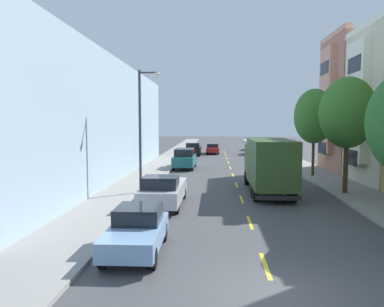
{
  "coord_description": "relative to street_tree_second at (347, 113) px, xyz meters",
  "views": [
    {
      "loc": [
        -1.61,
        -9.3,
        4.41
      ],
      "look_at": [
        -3.84,
        28.32,
        1.28
      ],
      "focal_mm": 34.8,
      "sensor_mm": 36.0,
      "label": 1
    }
  ],
  "objects": [
    {
      "name": "ground_plane",
      "position": [
        -6.4,
        16.32,
        -5.0
      ],
      "size": [
        160.0,
        160.0,
        0.0
      ],
      "primitive_type": "plane",
      "color": "#424244"
    },
    {
      "name": "sidewalk_left",
      "position": [
        -13.5,
        14.32,
        -4.93
      ],
      "size": [
        3.2,
        120.0,
        0.14
      ],
      "primitive_type": "cube",
      "color": "gray",
      "rests_on": "ground_plane"
    },
    {
      "name": "sidewalk_right",
      "position": [
        0.7,
        14.32,
        -4.93
      ],
      "size": [
        3.2,
        120.0,
        0.14
      ],
      "primitive_type": "cube",
      "color": "gray",
      "rests_on": "ground_plane"
    },
    {
      "name": "lane_centerline_dashes",
      "position": [
        -6.4,
        10.82,
        -5.0
      ],
      "size": [
        0.14,
        47.2,
        0.01
      ],
      "color": "yellow",
      "rests_on": "ground_plane"
    },
    {
      "name": "apartment_block_opposite",
      "position": [
        -20.1,
        6.32,
        -0.43
      ],
      "size": [
        10.0,
        36.0,
        9.13
      ],
      "primitive_type": "cube",
      "color": "#9EB7CC",
      "rests_on": "ground_plane"
    },
    {
      "name": "street_tree_second",
      "position": [
        0.0,
        0.0,
        0.0
      ],
      "size": [
        3.32,
        3.32,
        7.02
      ],
      "color": "#47331E",
      "rests_on": "sidewalk_right"
    },
    {
      "name": "street_tree_third",
      "position": [
        0.0,
        7.47,
        -0.08
      ],
      "size": [
        3.17,
        3.17,
        6.98
      ],
      "color": "#47331E",
      "rests_on": "sidewalk_right"
    },
    {
      "name": "street_lamp",
      "position": [
        -12.36,
        -0.62,
        -0.6
      ],
      "size": [
        1.35,
        0.28,
        7.41
      ],
      "color": "#38383D",
      "rests_on": "sidewalk_left"
    },
    {
      "name": "delivery_box_truck",
      "position": [
        -4.6,
        0.3,
        -3.07
      ],
      "size": [
        2.41,
        7.83,
        3.4
      ],
      "color": "#2D471E",
      "rests_on": "ground_plane"
    },
    {
      "name": "parked_sedan_forest",
      "position": [
        -2.17,
        22.33,
        -4.25
      ],
      "size": [
        1.92,
        4.54,
        1.43
      ],
      "color": "#194C28",
      "rests_on": "ground_plane"
    },
    {
      "name": "parked_wagon_champagne",
      "position": [
        -1.94,
        15.46,
        -4.2
      ],
      "size": [
        1.84,
        4.71,
        1.5
      ],
      "color": "tan",
      "rests_on": "ground_plane"
    },
    {
      "name": "parked_hatchback_sky",
      "position": [
        -10.62,
        -10.71,
        -4.24
      ],
      "size": [
        1.79,
        4.02,
        1.5
      ],
      "color": "#7A9EC6",
      "rests_on": "ground_plane"
    },
    {
      "name": "parked_hatchback_charcoal",
      "position": [
        -1.94,
        37.3,
        -4.24
      ],
      "size": [
        1.84,
        4.04,
        1.5
      ],
      "color": "#333338",
      "rests_on": "ground_plane"
    },
    {
      "name": "parked_pickup_black",
      "position": [
        -10.8,
        27.17,
        -4.17
      ],
      "size": [
        2.0,
        5.3,
        1.73
      ],
      "color": "black",
      "rests_on": "ground_plane"
    },
    {
      "name": "parked_suv_teal",
      "position": [
        -10.83,
        12.52,
        -4.01
      ],
      "size": [
        2.06,
        4.84,
        1.93
      ],
      "color": "#195B60",
      "rests_on": "ground_plane"
    },
    {
      "name": "parked_pickup_silver",
      "position": [
        -10.68,
        -3.67,
        -4.17
      ],
      "size": [
        2.06,
        5.32,
        1.73
      ],
      "color": "#B2B5BA",
      "rests_on": "ground_plane"
    },
    {
      "name": "parked_suv_navy",
      "position": [
        -2.18,
        29.07,
        -4.01
      ],
      "size": [
        2.02,
        4.83,
        1.93
      ],
      "color": "navy",
      "rests_on": "ground_plane"
    },
    {
      "name": "moving_red_sedan",
      "position": [
        -8.2,
        29.98,
        -4.25
      ],
      "size": [
        1.8,
        4.5,
        1.43
      ],
      "color": "#AD1E1E",
      "rests_on": "ground_plane"
    }
  ]
}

